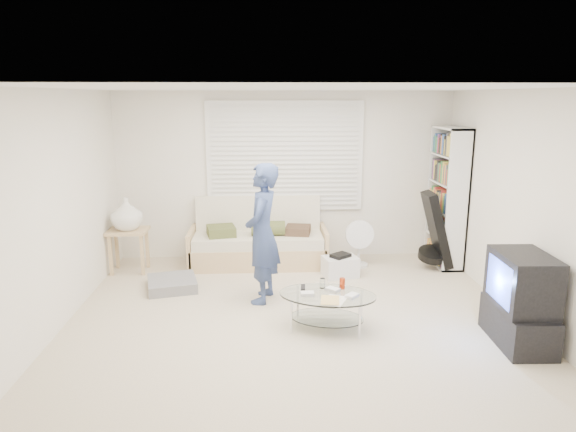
{
  "coord_description": "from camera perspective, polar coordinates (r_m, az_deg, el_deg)",
  "views": [
    {
      "loc": [
        -0.34,
        -5.39,
        2.42
      ],
      "look_at": [
        -0.05,
        0.3,
        1.09
      ],
      "focal_mm": 32.0,
      "sensor_mm": 36.0,
      "label": 1
    }
  ],
  "objects": [
    {
      "name": "ground",
      "position": [
        5.92,
        0.64,
        -10.97
      ],
      "size": [
        5.0,
        5.0,
        0.0
      ],
      "primitive_type": "plane",
      "color": "#B6A88D",
      "rests_on": "ground"
    },
    {
      "name": "room_shell",
      "position": [
        5.93,
        0.4,
        5.51
      ],
      "size": [
        5.02,
        4.52,
        2.51
      ],
      "color": "silver",
      "rests_on": "ground"
    },
    {
      "name": "window_blinds",
      "position": [
        7.65,
        -0.34,
        6.64
      ],
      "size": [
        2.32,
        0.08,
        1.62
      ],
      "color": "silver",
      "rests_on": "ground"
    },
    {
      "name": "futon_sofa",
      "position": [
        7.56,
        -3.31,
        -2.99
      ],
      "size": [
        1.99,
        0.8,
        0.97
      ],
      "color": "tan",
      "rests_on": "ground"
    },
    {
      "name": "grey_floor_pillow",
      "position": [
        6.82,
        -12.75,
        -7.33
      ],
      "size": [
        0.72,
        0.72,
        0.14
      ],
      "primitive_type": "cube",
      "rotation": [
        0.0,
        0.0,
        0.23
      ],
      "color": "slate",
      "rests_on": "ground"
    },
    {
      "name": "side_table",
      "position": [
        7.43,
        -17.48,
        -0.11
      ],
      "size": [
        0.54,
        0.43,
        1.07
      ],
      "color": "tan",
      "rests_on": "ground"
    },
    {
      "name": "bookshelf",
      "position": [
        7.76,
        17.23,
        2.03
      ],
      "size": [
        0.32,
        0.84,
        2.0
      ],
      "color": "white",
      "rests_on": "ground"
    },
    {
      "name": "guitar_case",
      "position": [
        7.58,
        16.1,
        -2.1
      ],
      "size": [
        0.45,
        0.41,
        1.09
      ],
      "color": "black",
      "rests_on": "ground"
    },
    {
      "name": "floor_fan",
      "position": [
        7.5,
        7.89,
        -2.57
      ],
      "size": [
        0.41,
        0.28,
        0.69
      ],
      "color": "white",
      "rests_on": "ground"
    },
    {
      "name": "storage_bin",
      "position": [
        7.11,
        5.82,
        -5.55
      ],
      "size": [
        0.52,
        0.42,
        0.32
      ],
      "color": "white",
      "rests_on": "ground"
    },
    {
      "name": "tv_unit",
      "position": [
        5.62,
        24.41,
        -8.56
      ],
      "size": [
        0.5,
        0.87,
        0.93
      ],
      "color": "black",
      "rests_on": "ground"
    },
    {
      "name": "coffee_table",
      "position": [
        5.53,
        4.44,
        -9.34
      ],
      "size": [
        1.15,
        0.87,
        0.5
      ],
      "color": "silver",
      "rests_on": "ground"
    },
    {
      "name": "standing_person",
      "position": [
        6.07,
        -2.86,
        -1.96
      ],
      "size": [
        0.53,
        0.69,
        1.67
      ],
      "primitive_type": "imported",
      "rotation": [
        0.0,
        0.0,
        -1.8
      ],
      "color": "navy",
      "rests_on": "ground"
    }
  ]
}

